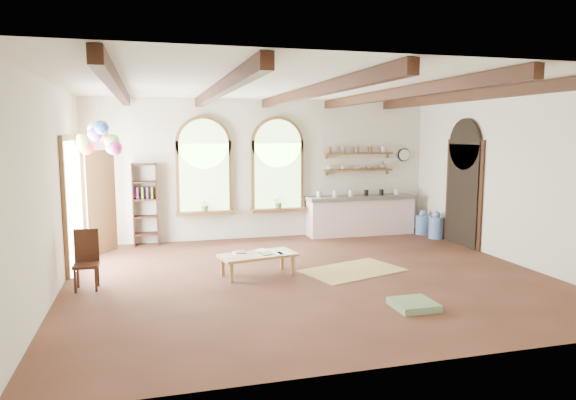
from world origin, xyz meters
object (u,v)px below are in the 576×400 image
object	(u,v)px
coffee_table	(258,256)
balloon_cluster	(101,139)
side_chair	(87,272)
kitchen_counter	(360,215)

from	to	relation	value
coffee_table	balloon_cluster	world-z (taller)	balloon_cluster
side_chair	kitchen_counter	bearing A→B (deg)	26.83
kitchen_counter	side_chair	bearing A→B (deg)	-153.17
coffee_table	side_chair	distance (m)	2.76
side_chair	balloon_cluster	size ratio (longest dim) A/B	0.81
coffee_table	balloon_cluster	size ratio (longest dim) A/B	1.21
kitchen_counter	balloon_cluster	world-z (taller)	balloon_cluster
balloon_cluster	side_chair	bearing A→B (deg)	-96.71
side_chair	balloon_cluster	bearing A→B (deg)	83.29
balloon_cluster	coffee_table	bearing A→B (deg)	-29.09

